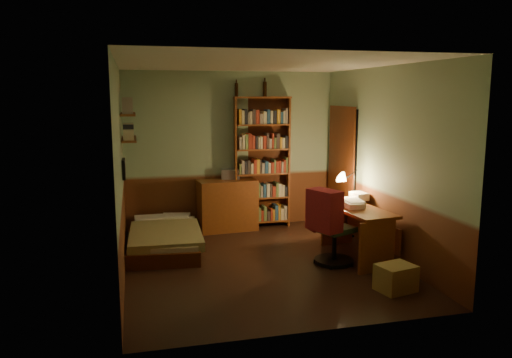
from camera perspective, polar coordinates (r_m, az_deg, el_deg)
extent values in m
cube|color=black|center=(6.74, 0.52, -9.69)|extent=(3.50, 4.00, 0.02)
cube|color=silver|center=(6.37, 0.56, 13.13)|extent=(3.50, 4.00, 0.02)
cube|color=gray|center=(8.37, -2.91, 3.30)|extent=(3.50, 0.02, 2.60)
cube|color=gray|center=(6.23, -15.34, 0.79)|extent=(0.02, 4.00, 2.60)
cube|color=gray|center=(7.07, 14.49, 1.84)|extent=(0.02, 4.00, 2.60)
cube|color=gray|center=(4.54, 6.90, -2.13)|extent=(3.50, 0.02, 2.60)
cube|color=black|center=(8.25, 9.88, 0.97)|extent=(0.06, 0.90, 2.00)
cube|color=#411B09|center=(8.24, 9.66, 0.97)|extent=(0.02, 0.98, 2.08)
cube|color=olive|center=(7.40, -10.39, -5.86)|extent=(1.11, 1.85, 0.53)
cube|color=brown|center=(8.26, -3.31, -2.98)|extent=(0.98, 0.55, 0.84)
cube|color=#B2B2B7|center=(8.30, -2.95, 0.60)|extent=(0.33, 0.27, 0.16)
cube|color=brown|center=(8.35, 0.70, 1.88)|extent=(0.97, 0.40, 2.19)
cylinder|color=black|center=(8.29, -2.24, 10.15)|extent=(0.07, 0.07, 0.21)
cylinder|color=black|center=(8.40, 1.02, 10.24)|extent=(0.08, 0.08, 0.24)
cube|color=brown|center=(7.03, 11.26, -5.98)|extent=(0.71, 1.37, 0.70)
cube|color=silver|center=(7.47, 11.71, -1.91)|extent=(0.22, 0.28, 0.10)
cone|color=black|center=(7.59, 11.17, -0.14)|extent=(0.20, 0.20, 0.51)
cube|color=#2F5534|center=(6.67, 9.00, -4.89)|extent=(0.71, 0.68, 1.12)
cube|color=maroon|center=(6.49, 6.59, 2.21)|extent=(0.30, 0.48, 0.53)
cube|color=brown|center=(7.29, -14.32, 4.44)|extent=(0.20, 0.90, 0.03)
cube|color=brown|center=(7.26, -14.43, 7.19)|extent=(0.20, 0.90, 0.03)
cube|color=black|center=(6.83, -14.88, 1.14)|extent=(0.04, 0.32, 0.26)
cube|color=olive|center=(6.02, 15.68, -10.82)|extent=(0.47, 0.41, 0.30)
cube|color=olive|center=(6.24, 16.05, -10.46)|extent=(0.37, 0.31, 0.23)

